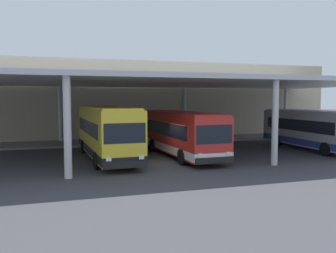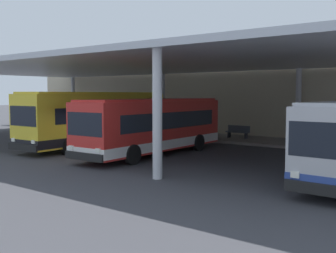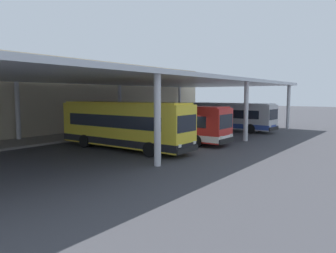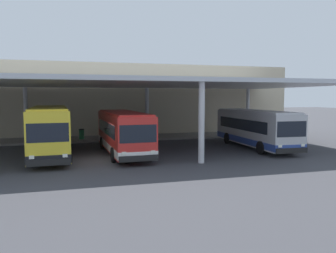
# 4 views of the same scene
# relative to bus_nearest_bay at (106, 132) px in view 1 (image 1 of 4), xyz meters

# --- Properties ---
(ground_plane) EXTENTS (200.00, 200.00, 0.00)m
(ground_plane) POSITION_rel_bus_nearest_bay_xyz_m (3.39, -3.05, -1.84)
(ground_plane) COLOR #3D3D42
(platform_kerb) EXTENTS (42.00, 4.50, 0.18)m
(platform_kerb) POSITION_rel_bus_nearest_bay_xyz_m (3.39, 8.70, -1.75)
(platform_kerb) COLOR gray
(platform_kerb) RESTS_ON ground
(station_building_facade) EXTENTS (48.00, 1.60, 7.99)m
(station_building_facade) POSITION_rel_bus_nearest_bay_xyz_m (3.39, 11.95, 2.15)
(station_building_facade) COLOR #C1B293
(station_building_facade) RESTS_ON ground
(canopy_shelter) EXTENTS (40.00, 17.00, 5.55)m
(canopy_shelter) POSITION_rel_bus_nearest_bay_xyz_m (3.39, 2.45, 3.47)
(canopy_shelter) COLOR silver
(canopy_shelter) RESTS_ON ground
(bus_nearest_bay) EXTENTS (2.99, 11.41, 3.57)m
(bus_nearest_bay) POSITION_rel_bus_nearest_bay_xyz_m (0.00, 0.00, 0.00)
(bus_nearest_bay) COLOR yellow
(bus_nearest_bay) RESTS_ON ground
(bus_second_bay) EXTENTS (2.92, 10.59, 3.17)m
(bus_second_bay) POSITION_rel_bus_nearest_bay_xyz_m (5.24, -0.56, -0.19)
(bus_second_bay) COLOR red
(bus_second_bay) RESTS_ON ground
(bus_middle_bay) EXTENTS (2.99, 10.62, 3.17)m
(bus_middle_bay) POSITION_rel_bus_nearest_bay_xyz_m (16.42, -0.55, -0.19)
(bus_middle_bay) COLOR #B7B7BC
(bus_middle_bay) RESTS_ON ground
(bench_waiting) EXTENTS (1.80, 0.45, 0.92)m
(bench_waiting) POSITION_rel_bus_nearest_bay_xyz_m (5.67, 8.77, -1.18)
(bench_waiting) COLOR #4C515B
(bench_waiting) RESTS_ON platform_kerb
(trash_bin) EXTENTS (0.52, 0.52, 0.98)m
(trash_bin) POSITION_rel_bus_nearest_bay_xyz_m (2.49, 8.31, -1.16)
(trash_bin) COLOR #236638
(trash_bin) RESTS_ON platform_kerb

